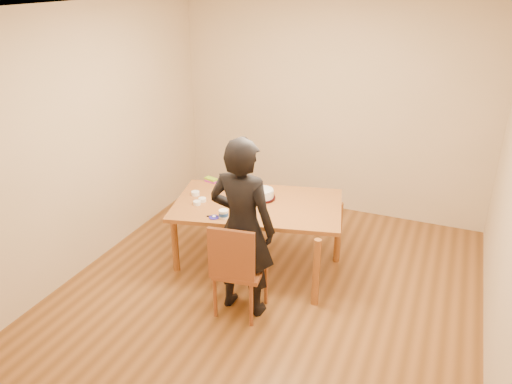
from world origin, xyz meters
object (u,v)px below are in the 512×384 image
at_px(dining_chair, 241,269).
at_px(person, 242,228).
at_px(cake_plate, 262,198).
at_px(cake, 262,194).
at_px(dining_table, 258,205).

height_order(dining_chair, person, person).
xyz_separation_m(cake_plate, person, (0.15, -0.86, 0.09)).
height_order(cake, person, person).
distance_m(dining_chair, person, 0.41).
bearing_deg(dining_table, dining_chair, -92.21).
distance_m(cake_plate, cake, 0.05).
bearing_deg(cake_plate, dining_table, -90.03).
xyz_separation_m(dining_table, cake_plate, (0.00, 0.13, 0.03)).
bearing_deg(cake_plate, dining_chair, -80.55).
bearing_deg(cake, dining_table, -90.03).
bearing_deg(person, cake, -78.13).
height_order(cake_plate, cake, cake).
relative_size(dining_chair, person, 0.25).
distance_m(dining_chair, cake_plate, 0.97).
height_order(dining_chair, cake_plate, cake_plate).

